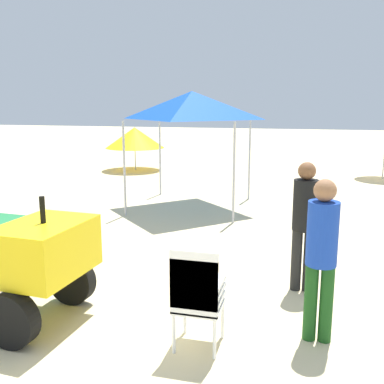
{
  "coord_description": "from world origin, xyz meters",
  "views": [
    {
      "loc": [
        2.69,
        -4.37,
        2.5
      ],
      "look_at": [
        0.94,
        2.31,
        1.12
      ],
      "focal_mm": 41.73,
      "sensor_mm": 36.0,
      "label": 1
    }
  ],
  "objects_px": {
    "lifeguard_near_left": "(305,218)",
    "beach_umbrella_left": "(135,138)",
    "lifeguard_near_center": "(322,250)",
    "popup_canopy": "(192,105)",
    "stacked_plastic_chairs": "(197,291)"
  },
  "relations": [
    {
      "from": "lifeguard_near_left",
      "to": "beach_umbrella_left",
      "type": "bearing_deg",
      "value": 122.91
    },
    {
      "from": "lifeguard_near_center",
      "to": "popup_canopy",
      "type": "height_order",
      "value": "popup_canopy"
    },
    {
      "from": "lifeguard_near_left",
      "to": "beach_umbrella_left",
      "type": "relative_size",
      "value": 0.8
    },
    {
      "from": "popup_canopy",
      "to": "beach_umbrella_left",
      "type": "distance_m",
      "value": 6.56
    },
    {
      "from": "beach_umbrella_left",
      "to": "lifeguard_near_center",
      "type": "bearing_deg",
      "value": -59.54
    },
    {
      "from": "lifeguard_near_center",
      "to": "stacked_plastic_chairs",
      "type": "bearing_deg",
      "value": -156.41
    },
    {
      "from": "popup_canopy",
      "to": "beach_umbrella_left",
      "type": "bearing_deg",
      "value": 124.11
    },
    {
      "from": "lifeguard_near_center",
      "to": "popup_canopy",
      "type": "relative_size",
      "value": 0.63
    },
    {
      "from": "popup_canopy",
      "to": "stacked_plastic_chairs",
      "type": "bearing_deg",
      "value": -74.84
    },
    {
      "from": "stacked_plastic_chairs",
      "to": "popup_canopy",
      "type": "height_order",
      "value": "popup_canopy"
    },
    {
      "from": "lifeguard_near_left",
      "to": "lifeguard_near_center",
      "type": "relative_size",
      "value": 1.0
    },
    {
      "from": "lifeguard_near_left",
      "to": "popup_canopy",
      "type": "distance_m",
      "value": 5.37
    },
    {
      "from": "beach_umbrella_left",
      "to": "popup_canopy",
      "type": "bearing_deg",
      "value": -55.89
    },
    {
      "from": "stacked_plastic_chairs",
      "to": "lifeguard_near_left",
      "type": "bearing_deg",
      "value": 60.98
    },
    {
      "from": "lifeguard_near_center",
      "to": "popup_canopy",
      "type": "distance_m",
      "value": 6.56
    }
  ]
}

